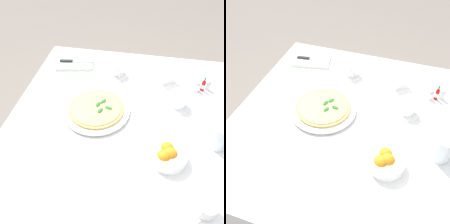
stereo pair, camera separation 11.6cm
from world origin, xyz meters
TOP-DOWN VIEW (x-y plane):
  - ground_plane at (0.00, 0.00)m, footprint 8.00×8.00m
  - dining_table at (0.00, 0.00)m, footprint 1.12×1.12m
  - pizza_plate at (-0.15, 0.02)m, footprint 0.32×0.32m
  - pizza at (-0.15, 0.02)m, footprint 0.26×0.26m
  - coffee_cup_near_left at (-0.10, 0.33)m, footprint 0.13×0.13m
  - coffee_cup_center_back at (0.23, 0.13)m, footprint 0.13×0.13m
  - coffee_cup_right_edge at (0.32, -0.39)m, footprint 0.13×0.13m
  - water_glass_far_left at (0.39, -0.09)m, footprint 0.07×0.07m
  - napkin_folded at (-0.37, 0.38)m, footprint 0.24×0.17m
  - dinner_knife at (-0.37, 0.38)m, footprint 0.20×0.05m
  - citrus_bowl at (0.19, -0.20)m, footprint 0.15×0.15m
  - hot_sauce_bottle at (0.36, 0.27)m, footprint 0.02×0.02m
  - salt_shaker at (0.39, 0.28)m, footprint 0.03×0.03m
  - pepper_shaker at (0.33, 0.26)m, footprint 0.03×0.03m
  - menu_card at (0.18, 0.30)m, footprint 0.07×0.06m

SIDE VIEW (x-z plane):
  - ground_plane at x=0.00m, z-range 0.00..0.00m
  - dining_table at x=0.00m, z-range 0.24..0.98m
  - napkin_folded at x=-0.37m, z-range 0.74..0.76m
  - pizza_plate at x=-0.15m, z-range 0.74..0.76m
  - dinner_knife at x=-0.37m, z-range 0.76..0.77m
  - pizza at x=-0.15m, z-range 0.76..0.78m
  - salt_shaker at x=0.39m, z-range 0.74..0.80m
  - pepper_shaker at x=0.33m, z-range 0.74..0.80m
  - coffee_cup_right_edge at x=0.32m, z-range 0.74..0.80m
  - citrus_bowl at x=0.19m, z-range 0.74..0.80m
  - coffee_cup_near_left at x=-0.10m, z-range 0.74..0.80m
  - menu_card at x=0.18m, z-range 0.74..0.80m
  - coffee_cup_center_back at x=0.23m, z-range 0.74..0.81m
  - hot_sauce_bottle at x=0.36m, z-range 0.74..0.82m
  - water_glass_far_left at x=0.39m, z-range 0.74..0.85m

